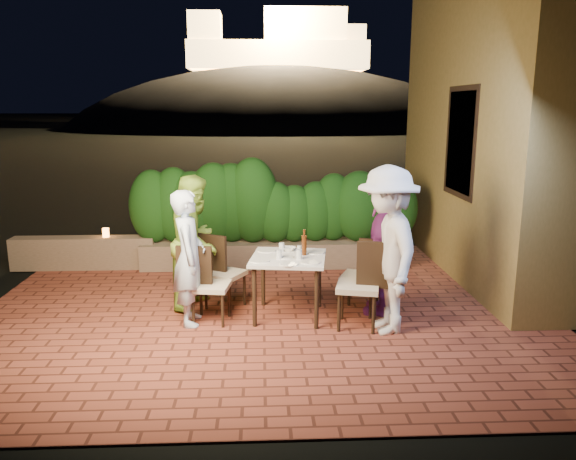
{
  "coord_description": "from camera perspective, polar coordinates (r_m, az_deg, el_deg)",
  "views": [
    {
      "loc": [
        -0.02,
        -6.33,
        2.49
      ],
      "look_at": [
        0.3,
        0.18,
        1.05
      ],
      "focal_mm": 35.0,
      "sensor_mm": 36.0,
      "label": 1
    }
  ],
  "objects": [
    {
      "name": "ground",
      "position": [
        6.82,
        -2.46,
        -9.18
      ],
      "size": [
        400.0,
        400.0,
        0.0
      ],
      "primitive_type": "plane",
      "color": "black",
      "rests_on": "ground"
    },
    {
      "name": "terrace_floor",
      "position": [
        7.3,
        -2.48,
        -8.14
      ],
      "size": [
        7.0,
        6.0,
        0.15
      ],
      "primitive_type": "cube",
      "color": "brown",
      "rests_on": "ground"
    },
    {
      "name": "building_wall",
      "position": [
        9.09,
        21.16,
        11.7
      ],
      "size": [
        1.6,
        5.0,
        5.0
      ],
      "primitive_type": "cube",
      "color": "olive",
      "rests_on": "ground"
    },
    {
      "name": "window_pane",
      "position": [
        8.35,
        17.31,
        8.53
      ],
      "size": [
        0.08,
        1.0,
        1.4
      ],
      "primitive_type": "cube",
      "color": "black",
      "rests_on": "building_wall"
    },
    {
      "name": "window_frame",
      "position": [
        8.34,
        17.24,
        8.53
      ],
      "size": [
        0.06,
        1.15,
        1.55
      ],
      "primitive_type": "cube",
      "color": "black",
      "rests_on": "building_wall"
    },
    {
      "name": "planter",
      "position": [
        8.94,
        -1.28,
        -2.4
      ],
      "size": [
        4.2,
        0.55,
        0.4
      ],
      "primitive_type": "cube",
      "color": "#765F4B",
      "rests_on": "ground"
    },
    {
      "name": "hedge",
      "position": [
        8.77,
        -1.3,
        2.34
      ],
      "size": [
        4.0,
        0.7,
        1.1
      ],
      "primitive_type": null,
      "color": "#143E10",
      "rests_on": "planter"
    },
    {
      "name": "parapet",
      "position": [
        9.35,
        -20.01,
        -2.19
      ],
      "size": [
        2.2,
        0.3,
        0.5
      ],
      "primitive_type": "cube",
      "color": "#765F4B",
      "rests_on": "ground"
    },
    {
      "name": "hill",
      "position": [
        66.68,
        -1.01,
        6.89
      ],
      "size": [
        52.0,
        40.0,
        22.0
      ],
      "primitive_type": "ellipsoid",
      "color": "black",
      "rests_on": "ground"
    },
    {
      "name": "fortress",
      "position": [
        66.85,
        -1.07,
        19.36
      ],
      "size": [
        26.0,
        8.0,
        8.0
      ],
      "primitive_type": null,
      "color": "#FFCC7A",
      "rests_on": "hill"
    },
    {
      "name": "dining_table",
      "position": [
        6.77,
        0.04,
        -5.77
      ],
      "size": [
        0.98,
        0.98,
        0.75
      ],
      "primitive_type": null,
      "rotation": [
        0.0,
        0.0,
        -0.14
      ],
      "color": "white",
      "rests_on": "ground"
    },
    {
      "name": "plate_nw",
      "position": [
        6.48,
        -2.91,
        -3.1
      ],
      "size": [
        0.24,
        0.24,
        0.01
      ],
      "primitive_type": "cylinder",
      "color": "white",
      "rests_on": "dining_table"
    },
    {
      "name": "plate_sw",
      "position": [
        6.91,
        -2.18,
        -2.09
      ],
      "size": [
        0.23,
        0.23,
        0.01
      ],
      "primitive_type": "cylinder",
      "color": "white",
      "rests_on": "dining_table"
    },
    {
      "name": "plate_ne",
      "position": [
        6.41,
        2.31,
        -3.27
      ],
      "size": [
        0.23,
        0.23,
        0.01
      ],
      "primitive_type": "cylinder",
      "color": "white",
      "rests_on": "dining_table"
    },
    {
      "name": "plate_se",
      "position": [
        6.84,
        2.79,
        -2.26
      ],
      "size": [
        0.23,
        0.23,
        0.01
      ],
      "primitive_type": "cylinder",
      "color": "white",
      "rests_on": "dining_table"
    },
    {
      "name": "plate_centre",
      "position": [
        6.62,
        -0.33,
        -2.74
      ],
      "size": [
        0.21,
        0.21,
        0.01
      ],
      "primitive_type": "cylinder",
      "color": "white",
      "rests_on": "dining_table"
    },
    {
      "name": "plate_front",
      "position": [
        6.33,
        0.07,
        -3.46
      ],
      "size": [
        0.22,
        0.22,
        0.01
      ],
      "primitive_type": "cylinder",
      "color": "white",
      "rests_on": "dining_table"
    },
    {
      "name": "glass_nw",
      "position": [
        6.54,
        -0.91,
        -2.48
      ],
      "size": [
        0.06,
        0.06,
        0.11
      ],
      "primitive_type": "cylinder",
      "color": "silver",
      "rests_on": "dining_table"
    },
    {
      "name": "glass_sw",
      "position": [
        6.87,
        -0.66,
        -1.76
      ],
      "size": [
        0.06,
        0.06,
        0.11
      ],
      "primitive_type": "cylinder",
      "color": "silver",
      "rests_on": "dining_table"
    },
    {
      "name": "glass_ne",
      "position": [
        6.53,
        1.13,
        -2.49
      ],
      "size": [
        0.07,
        0.07,
        0.12
      ],
      "primitive_type": "cylinder",
      "color": "silver",
      "rests_on": "dining_table"
    },
    {
      "name": "glass_se",
      "position": [
        6.78,
        1.17,
        -2.0
      ],
      "size": [
        0.06,
        0.06,
        0.1
      ],
      "primitive_type": "cylinder",
      "color": "silver",
      "rests_on": "dining_table"
    },
    {
      "name": "beer_bottle",
      "position": [
        6.69,
        1.65,
        -1.27
      ],
      "size": [
        0.06,
        0.06,
        0.31
      ],
      "primitive_type": null,
      "color": "#4D230C",
      "rests_on": "dining_table"
    },
    {
      "name": "bowl",
      "position": [
        6.93,
        0.08,
        -1.92
      ],
      "size": [
        0.21,
        0.21,
        0.04
      ],
      "primitive_type": "imported",
      "rotation": [
        0.0,
        0.0,
        -0.33
      ],
      "color": "white",
      "rests_on": "dining_table"
    },
    {
      "name": "chair_left_front",
      "position": [
        6.65,
        -7.84,
        -5.5
      ],
      "size": [
        0.48,
        0.48,
        0.91
      ],
      "primitive_type": null,
      "rotation": [
        0.0,
        0.0,
        -0.16
      ],
      "color": "black",
      "rests_on": "ground"
    },
    {
      "name": "chair_left_back",
      "position": [
        7.09,
        -6.42,
        -4.27
      ],
      "size": [
        0.58,
        0.58,
        0.92
      ],
      "primitive_type": null,
      "rotation": [
        0.0,
        0.0,
        -0.51
      ],
      "color": "black",
      "rests_on": "ground"
    },
    {
      "name": "chair_right_front",
      "position": [
        6.47,
        7.12,
        -5.51
      ],
      "size": [
        0.57,
        0.57,
        1.01
      ],
      "primitive_type": null,
      "rotation": [
        0.0,
        0.0,
        2.91
      ],
      "color": "black",
      "rests_on": "ground"
    },
    {
      "name": "chair_right_back",
      "position": [
        6.94,
        7.33,
        -4.6
      ],
      "size": [
        0.57,
        0.57,
        0.94
      ],
      "primitive_type": null,
      "rotation": [
        0.0,
        0.0,
        2.73
      ],
      "color": "black",
      "rests_on": "ground"
    },
    {
      "name": "diner_blue",
      "position": [
        6.56,
        -10.02,
        -2.79
      ],
      "size": [
        0.42,
        0.6,
        1.58
      ],
      "primitive_type": "imported",
      "rotation": [
        0.0,
        0.0,
        1.64
      ],
      "color": "#C4DDFC",
      "rests_on": "ground"
    },
    {
      "name": "diner_green",
      "position": [
        7.11,
        -9.32,
        -1.18
      ],
      "size": [
        0.84,
        0.96,
        1.67
      ],
      "primitive_type": "imported",
      "rotation": [
        0.0,
        0.0,
        1.28
      ],
      "color": "#90BD3B",
      "rests_on": "ground"
    },
    {
      "name": "diner_white",
      "position": [
        6.29,
        10.03,
        -2.03
      ],
      "size": [
        0.81,
        1.27,
        1.88
      ],
      "primitive_type": "imported",
      "rotation": [
        0.0,
        0.0,
        -1.47
      ],
      "color": "white",
      "rests_on": "ground"
    },
    {
      "name": "diner_purple",
      "position": [
        6.88,
        9.54,
        -2.03
      ],
      "size": [
        0.69,
        1.0,
        1.58
      ],
      "primitive_type": "imported",
      "rotation": [
        0.0,
        0.0,
        -1.93
      ],
      "color": "#7B2979",
      "rests_on": "ground"
    },
    {
      "name": "parapet_lamp",
      "position": [
        9.17,
        -18.03,
        -0.25
      ],
      "size": [
        0.1,
        0.1,
        0.14
      ],
      "primitive_type": "cylinder",
      "color": "orange",
      "rests_on": "parapet"
    }
  ]
}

